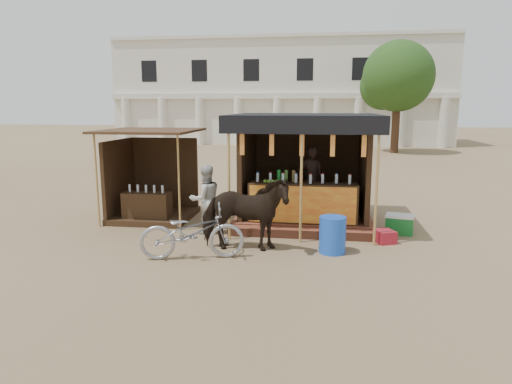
{
  "coord_description": "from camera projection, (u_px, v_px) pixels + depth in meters",
  "views": [
    {
      "loc": [
        1.44,
        -8.25,
        2.99
      ],
      "look_at": [
        0.0,
        1.6,
        1.1
      ],
      "focal_mm": 32.0,
      "sensor_mm": 36.0,
      "label": 1
    }
  ],
  "objects": [
    {
      "name": "cow",
      "position": [
        244.0,
        214.0,
        9.41
      ],
      "size": [
        1.9,
        0.93,
        1.58
      ],
      "primitive_type": "imported",
      "rotation": [
        0.0,
        0.0,
        1.61
      ],
      "color": "black",
      "rests_on": "ground"
    },
    {
      "name": "ground",
      "position": [
        244.0,
        263.0,
        8.78
      ],
      "size": [
        120.0,
        120.0,
        0.0
      ],
      "primitive_type": "plane",
      "color": "#846B4C",
      "rests_on": "ground"
    },
    {
      "name": "blue_barrel",
      "position": [
        332.0,
        235.0,
        9.36
      ],
      "size": [
        0.55,
        0.55,
        0.76
      ],
      "primitive_type": "cylinder",
      "rotation": [
        0.0,
        0.0,
        0.01
      ],
      "color": "blue",
      "rests_on": "ground"
    },
    {
      "name": "secondary_stall",
      "position": [
        148.0,
        187.0,
        12.22
      ],
      "size": [
        2.4,
        2.4,
        2.38
      ],
      "color": "#3A2515",
      "rests_on": "ground"
    },
    {
      "name": "tree",
      "position": [
        395.0,
        79.0,
        28.62
      ],
      "size": [
        4.5,
        4.4,
        7.0
      ],
      "color": "#382314",
      "rests_on": "ground"
    },
    {
      "name": "red_crate",
      "position": [
        384.0,
        236.0,
        10.09
      ],
      "size": [
        0.52,
        0.55,
        0.28
      ],
      "primitive_type": "cube",
      "rotation": [
        0.0,
        0.0,
        0.38
      ],
      "color": "maroon",
      "rests_on": "ground"
    },
    {
      "name": "cooler",
      "position": [
        400.0,
        224.0,
        10.8
      ],
      "size": [
        0.72,
        0.57,
        0.46
      ],
      "color": "#186F29",
      "rests_on": "ground"
    },
    {
      "name": "bystander",
      "position": [
        206.0,
        199.0,
        10.75
      ],
      "size": [
        1.0,
        0.97,
        1.63
      ],
      "primitive_type": "imported",
      "rotation": [
        0.0,
        0.0,
        3.78
      ],
      "color": "beige",
      "rests_on": "ground"
    },
    {
      "name": "motorbike",
      "position": [
        192.0,
        232.0,
        8.97
      ],
      "size": [
        2.16,
        1.2,
        1.07
      ],
      "primitive_type": "imported",
      "rotation": [
        0.0,
        0.0,
        1.82
      ],
      "color": "#97989F",
      "rests_on": "ground"
    },
    {
      "name": "background_building",
      "position": [
        282.0,
        93.0,
        37.43
      ],
      "size": [
        26.0,
        7.45,
        8.18
      ],
      "color": "silver",
      "rests_on": "ground"
    },
    {
      "name": "main_stall",
      "position": [
        305.0,
        183.0,
        11.71
      ],
      "size": [
        3.6,
        3.61,
        2.78
      ],
      "color": "brown",
      "rests_on": "ground"
    }
  ]
}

